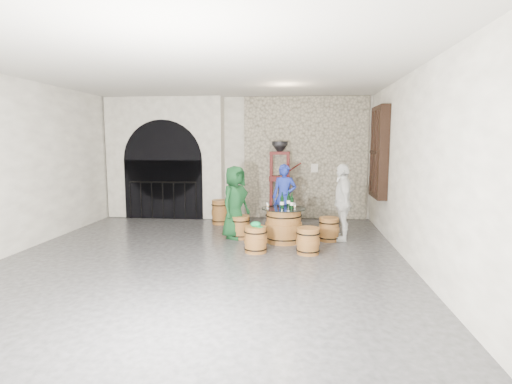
# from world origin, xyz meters

# --- Properties ---
(ground) EXTENTS (8.00, 8.00, 0.00)m
(ground) POSITION_xyz_m (0.00, 0.00, 0.00)
(ground) COLOR #29292B
(ground) RESTS_ON ground
(wall_back) EXTENTS (8.00, 0.00, 8.00)m
(wall_back) POSITION_xyz_m (0.00, 4.00, 1.60)
(wall_back) COLOR white
(wall_back) RESTS_ON ground
(wall_front) EXTENTS (8.00, 0.00, 8.00)m
(wall_front) POSITION_xyz_m (0.00, -4.00, 1.60)
(wall_front) COLOR white
(wall_front) RESTS_ON ground
(wall_left) EXTENTS (0.00, 8.00, 8.00)m
(wall_left) POSITION_xyz_m (-3.50, 0.00, 1.60)
(wall_left) COLOR white
(wall_left) RESTS_ON ground
(wall_right) EXTENTS (0.00, 8.00, 8.00)m
(wall_right) POSITION_xyz_m (3.50, 0.00, 1.60)
(wall_right) COLOR white
(wall_right) RESTS_ON ground
(ceiling) EXTENTS (8.00, 8.00, 0.00)m
(ceiling) POSITION_xyz_m (0.00, 0.00, 3.20)
(ceiling) COLOR beige
(ceiling) RESTS_ON wall_back
(stone_facing_panel) EXTENTS (3.20, 0.12, 3.18)m
(stone_facing_panel) POSITION_xyz_m (1.80, 3.94, 1.60)
(stone_facing_panel) COLOR #B3A88E
(stone_facing_panel) RESTS_ON ground
(arched_opening) EXTENTS (3.10, 0.60, 3.19)m
(arched_opening) POSITION_xyz_m (-1.90, 3.74, 1.58)
(arched_opening) COLOR white
(arched_opening) RESTS_ON ground
(shuttered_window) EXTENTS (0.23, 1.10, 2.00)m
(shuttered_window) POSITION_xyz_m (3.38, 2.40, 1.80)
(shuttered_window) COLOR black
(shuttered_window) RESTS_ON wall_right
(barrel_table) EXTENTS (0.90, 0.90, 0.70)m
(barrel_table) POSITION_xyz_m (1.35, 1.34, 0.35)
(barrel_table) COLOR brown
(barrel_table) RESTS_ON ground
(barrel_stool_left) EXTENTS (0.44, 0.44, 0.48)m
(barrel_stool_left) POSITION_xyz_m (0.42, 1.56, 0.24)
(barrel_stool_left) COLOR brown
(barrel_stool_left) RESTS_ON ground
(barrel_stool_far) EXTENTS (0.44, 0.44, 0.48)m
(barrel_stool_far) POSITION_xyz_m (1.32, 2.29, 0.24)
(barrel_stool_far) COLOR brown
(barrel_stool_far) RESTS_ON ground
(barrel_stool_right) EXTENTS (0.44, 0.44, 0.48)m
(barrel_stool_right) POSITION_xyz_m (2.28, 1.55, 0.24)
(barrel_stool_right) COLOR brown
(barrel_stool_right) RESTS_ON ground
(barrel_stool_near_right) EXTENTS (0.44, 0.44, 0.48)m
(barrel_stool_near_right) POSITION_xyz_m (1.83, 0.52, 0.24)
(barrel_stool_near_right) COLOR brown
(barrel_stool_near_right) RESTS_ON ground
(barrel_stool_near_left) EXTENTS (0.44, 0.44, 0.48)m
(barrel_stool_near_left) POSITION_xyz_m (0.86, 0.53, 0.24)
(barrel_stool_near_left) COLOR brown
(barrel_stool_near_left) RESTS_ON ground
(green_cap) EXTENTS (0.23, 0.19, 0.10)m
(green_cap) POSITION_xyz_m (0.87, 0.52, 0.52)
(green_cap) COLOR #0D9246
(green_cap) RESTS_ON barrel_stool_near_left
(person_green) EXTENTS (0.78, 0.89, 1.53)m
(person_green) POSITION_xyz_m (0.32, 1.58, 0.77)
(person_green) COLOR #103B1B
(person_green) RESTS_ON ground
(person_blue) EXTENTS (0.59, 0.42, 1.52)m
(person_blue) POSITION_xyz_m (1.32, 2.49, 0.76)
(person_blue) COLOR #1C2E9C
(person_blue) RESTS_ON ground
(person_white) EXTENTS (0.43, 0.95, 1.59)m
(person_white) POSITION_xyz_m (2.54, 1.61, 0.80)
(person_white) COLOR silver
(person_white) RESTS_ON ground
(wine_bottle_left) EXTENTS (0.08, 0.08, 0.32)m
(wine_bottle_left) POSITION_xyz_m (1.31, 1.32, 0.83)
(wine_bottle_left) COLOR black
(wine_bottle_left) RESTS_ON barrel_table
(wine_bottle_center) EXTENTS (0.08, 0.08, 0.32)m
(wine_bottle_center) POSITION_xyz_m (1.51, 1.27, 0.83)
(wine_bottle_center) COLOR black
(wine_bottle_center) RESTS_ON barrel_table
(wine_bottle_right) EXTENTS (0.08, 0.08, 0.32)m
(wine_bottle_right) POSITION_xyz_m (1.44, 1.51, 0.83)
(wine_bottle_right) COLOR black
(wine_bottle_right) RESTS_ON barrel_table
(tasting_glass_a) EXTENTS (0.05, 0.05, 0.10)m
(tasting_glass_a) POSITION_xyz_m (1.03, 1.21, 0.75)
(tasting_glass_a) COLOR #BD6E24
(tasting_glass_a) RESTS_ON barrel_table
(tasting_glass_b) EXTENTS (0.05, 0.05, 0.10)m
(tasting_glass_b) POSITION_xyz_m (1.56, 1.44, 0.75)
(tasting_glass_b) COLOR #BD6E24
(tasting_glass_b) RESTS_ON barrel_table
(tasting_glass_c) EXTENTS (0.05, 0.05, 0.10)m
(tasting_glass_c) POSITION_xyz_m (1.29, 1.52, 0.75)
(tasting_glass_c) COLOR #BD6E24
(tasting_glass_c) RESTS_ON barrel_table
(tasting_glass_d) EXTENTS (0.05, 0.05, 0.10)m
(tasting_glass_d) POSITION_xyz_m (1.49, 1.50, 0.75)
(tasting_glass_d) COLOR #BD6E24
(tasting_glass_d) RESTS_ON barrel_table
(tasting_glass_e) EXTENTS (0.05, 0.05, 0.10)m
(tasting_glass_e) POSITION_xyz_m (1.57, 1.18, 0.75)
(tasting_glass_e) COLOR #BD6E24
(tasting_glass_e) RESTS_ON barrel_table
(tasting_glass_f) EXTENTS (0.05, 0.05, 0.10)m
(tasting_glass_f) POSITION_xyz_m (1.01, 1.40, 0.75)
(tasting_glass_f) COLOR #BD6E24
(tasting_glass_f) RESTS_ON barrel_table
(side_barrel) EXTENTS (0.45, 0.45, 0.60)m
(side_barrel) POSITION_xyz_m (-0.28, 2.97, 0.30)
(side_barrel) COLOR brown
(side_barrel) RESTS_ON ground
(corking_press) EXTENTS (0.84, 0.48, 2.04)m
(corking_press) POSITION_xyz_m (1.16, 3.53, 1.19)
(corking_press) COLOR #53130D
(corking_press) RESTS_ON ground
(control_box) EXTENTS (0.18, 0.10, 0.22)m
(control_box) POSITION_xyz_m (2.05, 3.86, 1.35)
(control_box) COLOR silver
(control_box) RESTS_ON wall_back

